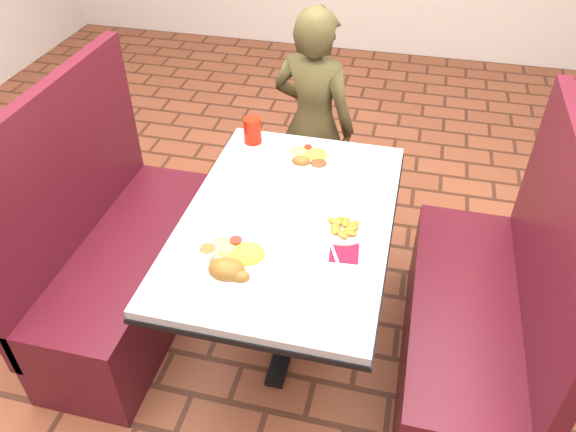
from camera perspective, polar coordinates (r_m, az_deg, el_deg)
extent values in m
plane|color=brown|center=(2.72, 0.00, -12.36)|extent=(7.00, 7.00, 0.00)
cube|color=#A9ACAE|center=(2.20, 0.00, -0.35)|extent=(0.80, 1.20, 0.03)
cube|color=black|center=(2.21, 0.00, -0.90)|extent=(0.81, 1.21, 0.02)
cylinder|color=black|center=(2.45, 0.00, -7.14)|extent=(0.10, 0.10, 0.69)
cube|color=black|center=(2.71, 0.00, -12.16)|extent=(0.55, 0.08, 0.03)
cube|color=black|center=(2.71, 0.00, -12.16)|extent=(0.08, 0.55, 0.03)
cube|color=#53121E|center=(2.77, -15.36, -6.15)|extent=(0.45, 1.20, 0.45)
cube|color=#53121E|center=(2.58, -21.49, 2.33)|extent=(0.06, 1.20, 0.95)
cube|color=#53121E|center=(2.54, 17.03, -11.78)|extent=(0.45, 1.20, 0.45)
cube|color=#53121E|center=(2.25, 24.80, -4.64)|extent=(0.06, 1.20, 0.95)
imported|color=brown|center=(3.01, 2.57, 9.22)|extent=(0.52, 0.41, 1.26)
cylinder|color=white|center=(1.99, -5.34, -4.67)|extent=(0.30, 0.30, 0.02)
ellipsoid|color=yellow|center=(1.98, -4.14, -3.32)|extent=(0.12, 0.12, 0.06)
ellipsoid|color=#8DD053|center=(2.02, -6.41, -2.76)|extent=(0.12, 0.10, 0.04)
cylinder|color=red|center=(2.03, -5.32, -2.45)|extent=(0.04, 0.04, 0.01)
ellipsoid|color=brown|center=(1.92, -6.30, -4.84)|extent=(0.13, 0.10, 0.08)
ellipsoid|color=brown|center=(1.90, -4.99, -5.74)|extent=(0.07, 0.05, 0.05)
cylinder|color=white|center=(1.99, -8.10, -3.77)|extent=(0.07, 0.07, 0.04)
cylinder|color=brown|center=(1.97, -8.15, -3.31)|extent=(0.06, 0.06, 0.01)
cylinder|color=white|center=(2.50, 2.14, 5.77)|extent=(0.24, 0.24, 0.01)
ellipsoid|color=yellow|center=(2.50, 2.92, 6.64)|extent=(0.10, 0.10, 0.04)
ellipsoid|color=#8DD053|center=(2.53, 1.36, 6.89)|extent=(0.10, 0.08, 0.03)
cylinder|color=red|center=(2.54, 2.05, 7.06)|extent=(0.04, 0.04, 0.01)
ellipsoid|color=brown|center=(2.45, 3.14, 5.61)|extent=(0.07, 0.07, 0.03)
ellipsoid|color=brown|center=(2.45, 1.34, 5.96)|extent=(0.08, 0.06, 0.05)
cylinder|color=white|center=(2.13, 5.56, -1.34)|extent=(0.19, 0.19, 0.01)
cube|color=maroon|center=(2.03, 5.72, -3.75)|extent=(0.11, 0.11, 0.00)
cube|color=silver|center=(2.03, 4.62, -3.53)|extent=(0.06, 0.13, 0.00)
cylinder|color=#B51C0C|center=(2.61, -3.62, 8.67)|extent=(0.08, 0.08, 0.12)
cube|color=white|center=(1.81, 5.40, -10.32)|extent=(0.23, 0.18, 0.01)
cube|color=silver|center=(1.97, -4.52, -5.00)|extent=(0.02, 0.16, 0.00)
cube|color=silver|center=(1.94, -4.15, -5.76)|extent=(0.03, 0.16, 0.00)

